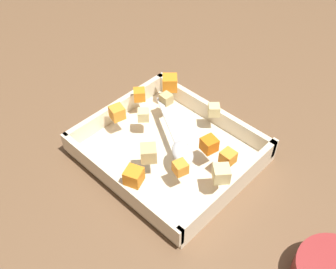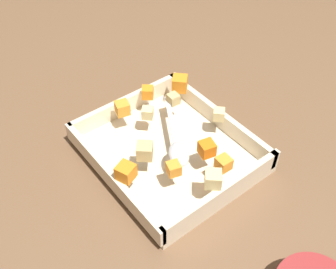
% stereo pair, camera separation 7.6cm
% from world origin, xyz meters
% --- Properties ---
extents(ground_plane, '(4.00, 4.00, 0.00)m').
position_xyz_m(ground_plane, '(0.00, 0.00, 0.00)').
color(ground_plane, brown).
extents(baking_dish, '(0.32, 0.28, 0.05)m').
position_xyz_m(baking_dish, '(0.02, 0.00, 0.02)').
color(baking_dish, beige).
rests_on(baking_dish, ground_plane).
extents(carrot_chunk_center, '(0.04, 0.04, 0.03)m').
position_xyz_m(carrot_chunk_center, '(-0.01, 0.12, 0.07)').
color(carrot_chunk_center, orange).
rests_on(carrot_chunk_center, baking_dish).
extents(carrot_chunk_corner_nw, '(0.03, 0.03, 0.02)m').
position_xyz_m(carrot_chunk_corner_nw, '(-0.05, 0.05, 0.07)').
color(carrot_chunk_corner_nw, orange).
rests_on(carrot_chunk_corner_nw, baking_dish).
extents(carrot_chunk_heap_top, '(0.03, 0.03, 0.02)m').
position_xyz_m(carrot_chunk_heap_top, '(0.14, -0.04, 0.07)').
color(carrot_chunk_heap_top, orange).
rests_on(carrot_chunk_heap_top, baking_dish).
extents(carrot_chunk_back_center, '(0.03, 0.03, 0.02)m').
position_xyz_m(carrot_chunk_back_center, '(-0.10, -0.03, 0.07)').
color(carrot_chunk_back_center, orange).
rests_on(carrot_chunk_back_center, baking_dish).
extents(carrot_chunk_front_center, '(0.03, 0.03, 0.03)m').
position_xyz_m(carrot_chunk_front_center, '(0.13, 0.03, 0.07)').
color(carrot_chunk_front_center, orange).
rests_on(carrot_chunk_front_center, baking_dish).
extents(carrot_chunk_corner_ne, '(0.04, 0.04, 0.03)m').
position_xyz_m(carrot_chunk_corner_ne, '(0.12, -0.11, 0.07)').
color(carrot_chunk_corner_ne, orange).
rests_on(carrot_chunk_corner_ne, baking_dish).
extents(carrot_chunk_near_left, '(0.03, 0.03, 0.03)m').
position_xyz_m(carrot_chunk_near_left, '(-0.06, -0.03, 0.07)').
color(carrot_chunk_near_left, orange).
rests_on(carrot_chunk_near_left, baking_dish).
extents(potato_chunk_rim_edge, '(0.03, 0.03, 0.02)m').
position_xyz_m(potato_chunk_rim_edge, '(0.09, -0.00, 0.07)').
color(potato_chunk_rim_edge, '#E0CC89').
rests_on(potato_chunk_rim_edge, baking_dish).
extents(potato_chunk_far_right, '(0.04, 0.04, 0.03)m').
position_xyz_m(potato_chunk_far_right, '(0.01, 0.07, 0.07)').
color(potato_chunk_far_right, tan).
rests_on(potato_chunk_far_right, baking_dish).
extents(potato_chunk_near_right, '(0.02, 0.02, 0.02)m').
position_xyz_m(potato_chunk_near_right, '(0.09, -0.07, 0.07)').
color(potato_chunk_near_right, tan).
rests_on(potato_chunk_near_right, baking_dish).
extents(potato_chunk_near_spoon, '(0.03, 0.03, 0.02)m').
position_xyz_m(potato_chunk_near_spoon, '(-0.00, -0.11, 0.07)').
color(potato_chunk_near_spoon, '#E0CC89').
rests_on(potato_chunk_near_spoon, baking_dish).
extents(potato_chunk_mid_right, '(0.04, 0.04, 0.03)m').
position_xyz_m(potato_chunk_mid_right, '(-0.12, 0.01, 0.07)').
color(potato_chunk_mid_right, '#E0CC89').
rests_on(potato_chunk_mid_right, baking_dish).
extents(serving_spoon, '(0.19, 0.12, 0.02)m').
position_xyz_m(serving_spoon, '(-0.02, 0.01, 0.06)').
color(serving_spoon, silver).
rests_on(serving_spoon, baking_dish).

